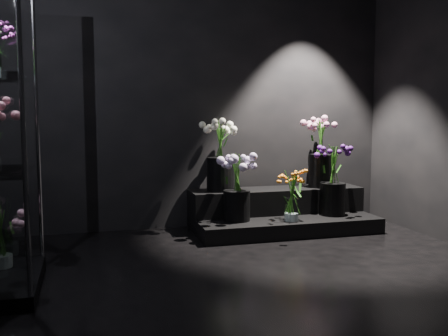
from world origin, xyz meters
name	(u,v)px	position (x,y,z in m)	size (l,w,h in m)	color
floor	(267,290)	(0.00, 0.00, 0.00)	(4.00, 4.00, 0.00)	black
wall_back	(199,89)	(0.00, 2.00, 1.40)	(4.00, 4.00, 0.00)	black
display_riser	(280,213)	(0.75, 1.64, 0.16)	(1.78, 0.79, 0.40)	black
bouquet_orange_bells	(292,195)	(0.73, 1.31, 0.39)	(0.34, 0.34, 0.48)	white
bouquet_lilac	(237,182)	(0.24, 1.47, 0.51)	(0.36, 0.36, 0.65)	black
bouquet_purple	(333,176)	(1.24, 1.48, 0.54)	(0.41, 0.41, 0.71)	black
bouquet_cream_roses	(221,152)	(0.16, 1.75, 0.78)	(0.45, 0.45, 0.69)	black
bouquet_pink_roses	(321,148)	(1.23, 1.72, 0.80)	(0.43, 0.43, 0.71)	black
bouquet_case_base_pink	(0,235)	(-1.70, 0.68, 0.32)	(0.33, 0.33, 0.43)	white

